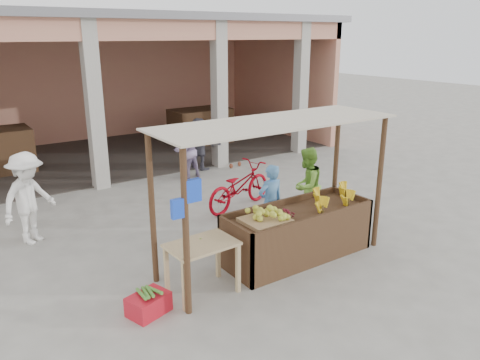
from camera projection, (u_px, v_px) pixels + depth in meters
ground at (274, 264)px, 7.78m from camera, size 60.00×60.00×0.00m
market_building at (92, 67)px, 14.02m from camera, size 14.40×6.40×4.20m
fruit_stall at (297, 235)px, 7.93m from camera, size 2.60×0.95×0.80m
stall_awning at (274, 148)px, 7.23m from camera, size 4.09×1.35×2.39m
banana_heap at (331, 198)px, 8.22m from camera, size 1.08×0.59×0.20m
melon_tray at (265, 217)px, 7.40m from camera, size 0.71×0.61×0.19m
berry_heap at (284, 213)px, 7.64m from camera, size 0.43×0.35×0.14m
side_table at (202, 252)px, 6.73m from camera, size 1.01×0.70×0.79m
papaya_pile at (202, 236)px, 6.66m from camera, size 0.78×0.45×0.22m
red_crate at (149, 304)px, 6.37m from camera, size 0.63×0.53×0.28m
plantain_bundle at (148, 293)px, 6.32m from camera, size 0.40×0.28×0.08m
produce_sacks at (235, 158)px, 13.32m from camera, size 0.72×0.45×0.55m
vendor_blue at (270, 200)px, 8.48m from camera, size 0.59×0.44×1.54m
vendor_green at (307, 184)px, 9.23m from camera, size 0.90×0.72×1.64m
motorcycle at (239, 185)px, 10.14m from camera, size 1.16×2.08×1.03m
shopper_a at (28, 195)px, 8.34m from camera, size 1.31×1.12×1.83m
shopper_d at (199, 142)px, 13.02m from camera, size 0.98×1.53×1.54m
shopper_f at (186, 148)px, 12.21m from camera, size 0.83×0.52×1.63m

